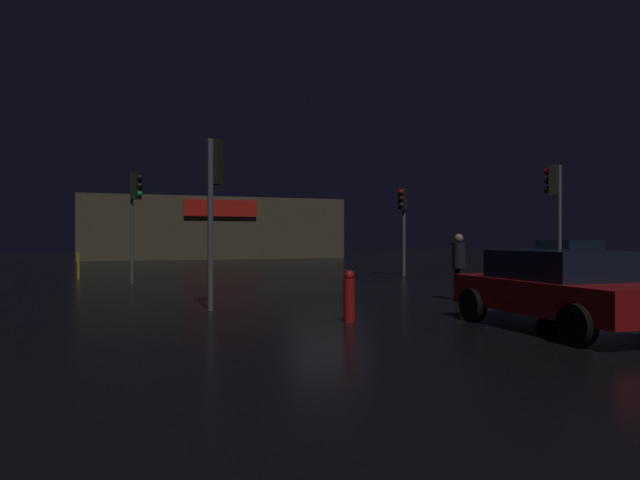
{
  "coord_description": "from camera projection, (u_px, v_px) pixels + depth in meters",
  "views": [
    {
      "loc": [
        -7.0,
        -17.67,
        1.63
      ],
      "look_at": [
        1.75,
        5.19,
        1.55
      ],
      "focal_mm": 32.91,
      "sensor_mm": 36.0,
      "label": 1
    }
  ],
  "objects": [
    {
      "name": "ground_plane",
      "position": [
        327.0,
        288.0,
        19.01
      ],
      "size": [
        120.0,
        120.0,
        0.0
      ],
      "primitive_type": "plane",
      "color": "black"
    },
    {
      "name": "store_building",
      "position": [
        211.0,
        229.0,
        48.46
      ],
      "size": [
        20.48,
        8.44,
        4.83
      ],
      "color": "brown",
      "rests_on": "ground"
    },
    {
      "name": "traffic_signal_main",
      "position": [
        135.0,
        199.0,
        21.03
      ],
      "size": [
        0.43,
        0.41,
        3.99
      ],
      "color": "#595B60",
      "rests_on": "ground"
    },
    {
      "name": "traffic_signal_opposite",
      "position": [
        214.0,
        186.0,
        13.26
      ],
      "size": [
        0.42,
        0.42,
        3.87
      ],
      "color": "#595B60",
      "rests_on": "ground"
    },
    {
      "name": "traffic_signal_cross_left",
      "position": [
        554.0,
        197.0,
        16.55
      ],
      "size": [
        0.43,
        0.42,
        3.69
      ],
      "color": "#595B60",
      "rests_on": "ground"
    },
    {
      "name": "traffic_signal_cross_right",
      "position": [
        403.0,
        214.0,
        25.11
      ],
      "size": [
        0.43,
        0.41,
        3.78
      ],
      "color": "#595B60",
      "rests_on": "ground"
    },
    {
      "name": "car_near",
      "position": [
        572.0,
        263.0,
        20.25
      ],
      "size": [
        3.87,
        2.04,
        1.56
      ],
      "color": "#B7B7BF",
      "rests_on": "ground"
    },
    {
      "name": "car_far",
      "position": [
        560.0,
        288.0,
        10.41
      ],
      "size": [
        2.18,
        4.3,
        1.41
      ],
      "color": "#A51414",
      "rests_on": "ground"
    },
    {
      "name": "pedestrian",
      "position": [
        459.0,
        262.0,
        15.27
      ],
      "size": [
        0.37,
        0.37,
        1.75
      ],
      "color": "black",
      "rests_on": "ground"
    },
    {
      "name": "fire_hydrant",
      "position": [
        349.0,
        296.0,
        11.35
      ],
      "size": [
        0.22,
        0.22,
        1.01
      ],
      "color": "red",
      "rests_on": "ground"
    },
    {
      "name": "bollard_kerb_b",
      "position": [
        78.0,
        266.0,
        23.0
      ],
      "size": [
        0.11,
        0.11,
        1.06
      ],
      "primitive_type": "cylinder",
      "color": "gold",
      "rests_on": "ground"
    }
  ]
}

